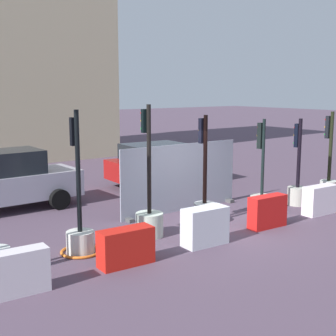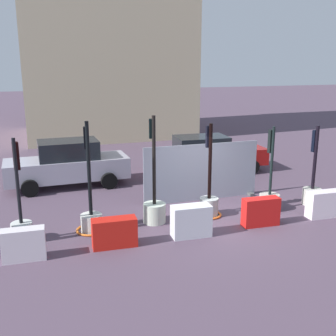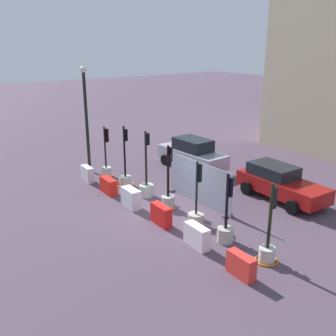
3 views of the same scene
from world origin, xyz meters
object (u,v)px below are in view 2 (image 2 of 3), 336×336
at_px(traffic_light_4, 269,195).
at_px(construction_barrier_4, 324,204).
at_px(construction_barrier_3, 261,212).
at_px(car_silver_hatchback, 68,164).
at_px(construction_barrier_0, 24,245).
at_px(traffic_light_3, 209,199).
at_px(traffic_light_1, 91,214).
at_px(traffic_light_5, 312,188).
at_px(construction_barrier_2, 191,221).
at_px(traffic_light_0, 21,223).
at_px(car_red_compact, 211,154).
at_px(construction_barrier_1, 114,233).
at_px(traffic_light_2, 154,204).

height_order(traffic_light_4, construction_barrier_4, traffic_light_4).
xyz_separation_m(construction_barrier_3, car_silver_hatchback, (-4.98, 5.83, 0.45)).
xyz_separation_m(traffic_light_4, construction_barrier_0, (-7.52, -1.19, -0.11)).
bearing_deg(traffic_light_3, traffic_light_1, -179.35).
bearing_deg(traffic_light_4, traffic_light_5, 0.85).
distance_m(traffic_light_1, construction_barrier_4, 7.10).
xyz_separation_m(traffic_light_1, construction_barrier_2, (2.55, -1.24, -0.06)).
relative_size(traffic_light_3, construction_barrier_3, 2.62).
height_order(traffic_light_0, construction_barrier_2, traffic_light_0).
height_order(construction_barrier_3, car_silver_hatchback, car_silver_hatchback).
relative_size(traffic_light_0, traffic_light_4, 1.03).
bearing_deg(traffic_light_3, traffic_light_0, -178.33).
bearing_deg(car_silver_hatchback, traffic_light_1, -87.39).
bearing_deg(car_red_compact, traffic_light_0, -146.87).
bearing_deg(construction_barrier_2, construction_barrier_1, 179.64).
bearing_deg(construction_barrier_0, construction_barrier_2, 0.62).
height_order(construction_barrier_2, construction_barrier_4, construction_barrier_2).
xyz_separation_m(construction_barrier_3, car_red_compact, (1.12, 6.10, 0.38)).
xyz_separation_m(traffic_light_2, car_red_compact, (4.01, 4.88, 0.23)).
distance_m(traffic_light_3, construction_barrier_2, 1.68).
relative_size(traffic_light_0, traffic_light_5, 1.05).
height_order(traffic_light_0, construction_barrier_4, traffic_light_0).
relative_size(traffic_light_1, car_silver_hatchback, 0.68).
height_order(traffic_light_4, construction_barrier_3, traffic_light_4).
height_order(traffic_light_1, traffic_light_3, traffic_light_1).
bearing_deg(construction_barrier_4, traffic_light_3, 160.18).
bearing_deg(traffic_light_0, traffic_light_3, 1.67).
relative_size(traffic_light_2, car_red_compact, 0.71).
bearing_deg(traffic_light_5, construction_barrier_4, -108.48).
height_order(traffic_light_2, construction_barrier_0, traffic_light_2).
bearing_deg(car_silver_hatchback, traffic_light_0, -108.99).
bearing_deg(traffic_light_4, construction_barrier_0, -171.01).
relative_size(traffic_light_2, traffic_light_3, 1.11).
xyz_separation_m(traffic_light_0, traffic_light_5, (9.23, 0.05, 0.06)).
bearing_deg(traffic_light_4, car_silver_hatchback, 141.21).
bearing_deg(construction_barrier_3, traffic_light_1, 166.32).
distance_m(traffic_light_0, car_silver_hatchback, 5.08).
bearing_deg(car_silver_hatchback, traffic_light_3, -50.17).
bearing_deg(car_red_compact, traffic_light_5, -73.60).
height_order(traffic_light_0, car_silver_hatchback, traffic_light_0).
bearing_deg(car_silver_hatchback, traffic_light_5, -32.02).
bearing_deg(traffic_light_0, traffic_light_1, 3.67).
height_order(traffic_light_3, construction_barrier_3, traffic_light_3).
bearing_deg(traffic_light_0, construction_barrier_2, -14.21).
relative_size(traffic_light_5, construction_barrier_3, 2.42).
bearing_deg(car_silver_hatchback, construction_barrier_2, -64.90).
bearing_deg(traffic_light_0, construction_barrier_3, -8.93).
bearing_deg(construction_barrier_2, traffic_light_1, 154.16).
bearing_deg(traffic_light_1, traffic_light_5, -0.55).
height_order(traffic_light_4, car_red_compact, traffic_light_4).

